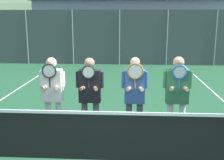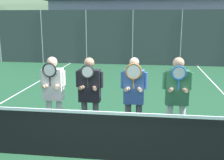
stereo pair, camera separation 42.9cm
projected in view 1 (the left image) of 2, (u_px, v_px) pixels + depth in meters
name	position (u px, v px, depth m)	size (l,w,h in m)	color
ground_plane	(99.00, 160.00, 5.26)	(120.00, 120.00, 0.00)	#1E4C2D
hill_distant	(127.00, 29.00, 61.09)	(108.60, 60.33, 21.12)	#5B7551
clubhouse_building	(142.00, 24.00, 22.16)	(16.42, 5.50, 4.14)	#9EA3A8
fence_back	(119.00, 38.00, 15.49)	(15.71, 0.06, 3.00)	gray
tennis_net	(98.00, 135.00, 5.15)	(9.61, 0.09, 1.05)	gray
player_leftmost	(52.00, 92.00, 5.94)	(0.56, 0.34, 1.80)	white
player_center_left	(90.00, 92.00, 5.89)	(0.59, 0.34, 1.80)	#56565B
player_center_right	(135.00, 94.00, 5.77)	(0.55, 0.34, 1.83)	#56565B
player_rightmost	(177.00, 93.00, 5.73)	(0.59, 0.34, 1.85)	white
car_far_left	(58.00, 44.00, 18.58)	(4.01, 1.94, 1.68)	navy
car_left_of_center	(133.00, 44.00, 18.11)	(4.60, 2.06, 1.82)	slate
car_center	(215.00, 45.00, 17.95)	(4.62, 2.05, 1.72)	slate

